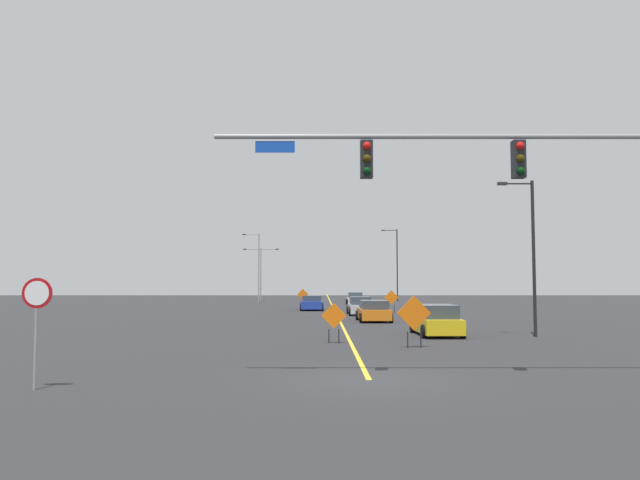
# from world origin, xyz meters

# --- Properties ---
(ground) EXTENTS (198.79, 198.79, 0.00)m
(ground) POSITION_xyz_m (0.00, 0.00, 0.00)
(ground) COLOR #2D2D30
(road_centre_stripe) EXTENTS (0.16, 110.44, 0.01)m
(road_centre_stripe) POSITION_xyz_m (0.00, 55.22, 0.00)
(road_centre_stripe) COLOR yellow
(road_centre_stripe) RESTS_ON ground
(traffic_signal_assembly) EXTENTS (12.78, 0.44, 7.15)m
(traffic_signal_assembly) POSITION_xyz_m (4.18, -0.01, 5.41)
(traffic_signal_assembly) COLOR gray
(traffic_signal_assembly) RESTS_ON ground
(stop_sign) EXTENTS (0.76, 0.07, 2.76)m
(stop_sign) POSITION_xyz_m (-8.40, -1.51, 1.94)
(stop_sign) COLOR gray
(stop_sign) RESTS_ON ground
(street_lamp_mid_right) EXTENTS (1.77, 0.24, 7.59)m
(street_lamp_mid_right) POSITION_xyz_m (8.93, 12.94, 4.20)
(street_lamp_mid_right) COLOR black
(street_lamp_mid_right) RESTS_ON ground
(street_lamp_near_left) EXTENTS (2.17, 0.24, 9.63)m
(street_lamp_near_left) POSITION_xyz_m (8.86, 65.32, 5.27)
(street_lamp_near_left) COLOR black
(street_lamp_near_left) RESTS_ON ground
(street_lamp_mid_left) EXTENTS (2.23, 0.24, 8.87)m
(street_lamp_mid_left) POSITION_xyz_m (-9.44, 62.72, 4.89)
(street_lamp_mid_left) COLOR gray
(street_lamp_mid_left) RESTS_ON ground
(street_lamp_far_left) EXTENTS (4.77, 0.24, 7.08)m
(street_lamp_far_left) POSITION_xyz_m (-9.26, 65.30, 4.36)
(street_lamp_far_left) COLOR gray
(street_lamp_far_left) RESTS_ON ground
(construction_sign_right_lane) EXTENTS (1.40, 0.26, 2.10)m
(construction_sign_right_lane) POSITION_xyz_m (2.46, 8.02, 1.31)
(construction_sign_right_lane) COLOR orange
(construction_sign_right_lane) RESTS_ON ground
(construction_sign_right_shoulder) EXTENTS (1.21, 0.26, 1.91)m
(construction_sign_right_shoulder) POSITION_xyz_m (4.74, 35.55, 1.20)
(construction_sign_right_shoulder) COLOR orange
(construction_sign_right_shoulder) RESTS_ON ground
(construction_sign_left_shoulder) EXTENTS (1.10, 0.17, 1.92)m
(construction_sign_left_shoulder) POSITION_xyz_m (-3.04, 44.22, 1.23)
(construction_sign_left_shoulder) COLOR orange
(construction_sign_left_shoulder) RESTS_ON ground
(construction_sign_left_lane) EXTENTS (1.10, 0.14, 1.73)m
(construction_sign_left_lane) POSITION_xyz_m (-0.73, 9.87, 1.09)
(construction_sign_left_lane) COLOR orange
(construction_sign_left_lane) RESTS_ON ground
(car_blue_far) EXTENTS (2.14, 4.39, 1.35)m
(car_blue_far) POSITION_xyz_m (-2.08, 40.15, 0.64)
(car_blue_far) COLOR #1E389E
(car_blue_far) RESTS_ON ground
(car_yellow_approaching) EXTENTS (2.13, 4.48, 1.52)m
(car_yellow_approaching) POSITION_xyz_m (4.43, 13.68, 0.72)
(car_yellow_approaching) COLOR gold
(car_yellow_approaching) RESTS_ON ground
(car_white_mid) EXTENTS (1.97, 3.98, 1.39)m
(car_white_mid) POSITION_xyz_m (2.65, 53.24, 0.64)
(car_white_mid) COLOR white
(car_white_mid) RESTS_ON ground
(car_orange_near) EXTENTS (2.22, 4.27, 1.40)m
(car_orange_near) POSITION_xyz_m (2.24, 24.24, 0.67)
(car_orange_near) COLOR orange
(car_orange_near) RESTS_ON ground
(car_silver_distant) EXTENTS (2.00, 4.57, 1.44)m
(car_silver_distant) POSITION_xyz_m (1.86, 32.33, 0.65)
(car_silver_distant) COLOR #B7BABF
(car_silver_distant) RESTS_ON ground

